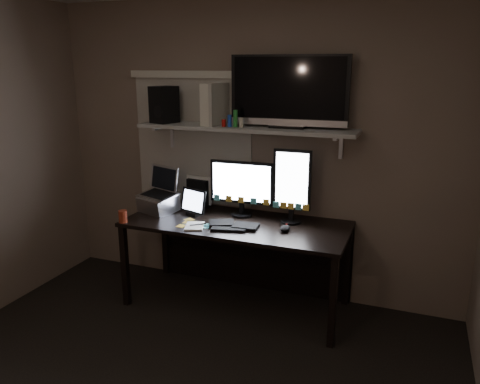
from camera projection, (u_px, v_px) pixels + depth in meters
The scene contains 18 objects.
back_wall at pixel (252, 151), 3.98m from camera, with size 3.60×3.60×0.00m, color #6C5B4D.
window_blinds at pixel (193, 142), 4.14m from camera, with size 1.10×0.02×1.10m, color beige.
desk at pixel (242, 238), 3.93m from camera, with size 1.80×0.75×0.73m.
wall_shelf at pixel (245, 128), 3.76m from camera, with size 1.80×0.35×0.03m, color #A0A19C.
monitor_landscape at pixel (242, 188), 3.88m from camera, with size 0.54×0.06×0.48m, color black.
monitor_portrait at pixel (292, 186), 3.69m from camera, with size 0.30×0.06×0.61m, color black.
keyboard at pixel (233, 225), 3.68m from camera, with size 0.41×0.16×0.02m, color black.
mouse at pixel (285, 228), 3.58m from camera, with size 0.07×0.12×0.04m, color black.
notepad at pixel (194, 226), 3.67m from camera, with size 0.14×0.19×0.01m, color white.
tablet at pixel (194, 202), 3.92m from camera, with size 0.26×0.11×0.23m, color black.
file_sorter at pixel (199, 191), 4.19m from camera, with size 0.21×0.09×0.26m, color black.
laptop at pixel (158, 191), 4.00m from camera, with size 0.33×0.27×0.37m, color silver.
cup at pixel (123, 216), 3.76m from camera, with size 0.07×0.07×0.10m, color maroon.
sticky_notes at pixel (197, 224), 3.74m from camera, with size 0.29×0.22×0.00m, color yellow, non-canonical shape.
tv at pixel (289, 92), 3.61m from camera, with size 0.92×0.17×0.55m, color black.
game_console at pixel (215, 104), 3.81m from camera, with size 0.09×0.28×0.34m, color beige.
speaker at pixel (164, 105), 3.95m from camera, with size 0.17×0.20×0.31m, color black.
bottles at pixel (232, 119), 3.69m from camera, with size 0.21×0.05×0.13m, color #A50F0C, non-canonical shape.
Camera 1 is at (1.31, -1.91, 1.96)m, focal length 35.00 mm.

